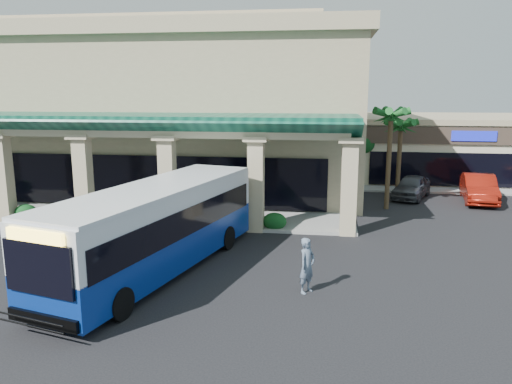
% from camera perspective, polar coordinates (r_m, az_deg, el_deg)
% --- Properties ---
extents(ground, '(110.00, 110.00, 0.00)m').
position_cam_1_polar(ground, '(20.46, -6.29, -8.25)').
color(ground, black).
extents(main_building, '(30.80, 14.80, 11.35)m').
position_cam_1_polar(main_building, '(36.98, -12.48, 9.36)').
color(main_building, tan).
rests_on(main_building, ground).
extents(arcade, '(30.00, 6.20, 5.70)m').
position_cam_1_polar(arcade, '(28.80, -18.61, 2.84)').
color(arcade, '#0B4434').
rests_on(arcade, ground).
extents(strip_mall, '(22.50, 12.50, 4.90)m').
position_cam_1_polar(strip_mall, '(44.82, 25.15, 4.74)').
color(strip_mall, beige).
rests_on(strip_mall, ground).
extents(palm_0, '(2.40, 2.40, 6.60)m').
position_cam_1_polar(palm_0, '(30.07, 14.97, 4.26)').
color(palm_0, '#16541E').
rests_on(palm_0, ground).
extents(palm_1, '(2.40, 2.40, 5.80)m').
position_cam_1_polar(palm_1, '(33.20, 16.06, 4.16)').
color(palm_1, '#16541E').
rests_on(palm_1, ground).
extents(broadleaf_tree, '(2.60, 2.60, 4.81)m').
position_cam_1_polar(broadleaf_tree, '(37.99, 12.02, 4.48)').
color(broadleaf_tree, '#0D3D15').
rests_on(broadleaf_tree, ground).
extents(transit_bus, '(5.72, 12.41, 3.38)m').
position_cam_1_polar(transit_bus, '(19.45, -11.27, -4.24)').
color(transit_bus, navy).
rests_on(transit_bus, ground).
extents(pedestrian, '(0.78, 0.85, 1.96)m').
position_cam_1_polar(pedestrian, '(17.46, 5.86, -8.35)').
color(pedestrian, slate).
rests_on(pedestrian, ground).
extents(car_silver, '(3.34, 4.77, 1.51)m').
position_cam_1_polar(car_silver, '(33.99, 17.36, 0.58)').
color(car_silver, '#484A51').
rests_on(car_silver, ground).
extents(car_white, '(2.57, 5.45, 1.73)m').
position_cam_1_polar(car_white, '(34.38, 24.13, 0.39)').
color(car_white, maroon).
rests_on(car_white, ground).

